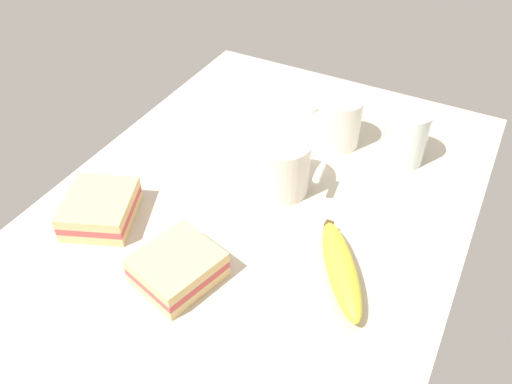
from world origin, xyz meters
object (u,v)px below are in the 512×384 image
(sandwich_side, at_px, (100,209))
(banana, at_px, (341,269))
(coffee_mug_milky, at_px, (282,166))
(glass_of_milk, at_px, (405,139))
(sandwich_main, at_px, (178,268))
(coffee_mug_black, at_px, (339,121))

(sandwich_side, distance_m, banana, 0.37)
(coffee_mug_milky, bearing_deg, glass_of_milk, 138.23)
(banana, bearing_deg, sandwich_side, -80.23)
(sandwich_main, xyz_separation_m, banana, (-0.11, 0.20, -0.00))
(glass_of_milk, bearing_deg, sandwich_side, -44.94)
(sandwich_side, xyz_separation_m, glass_of_milk, (-0.37, 0.37, 0.02))
(coffee_mug_black, relative_size, glass_of_milk, 1.02)
(glass_of_milk, distance_m, banana, 0.31)
(coffee_mug_milky, relative_size, sandwich_main, 0.91)
(sandwich_main, xyz_separation_m, sandwich_side, (-0.04, -0.17, 0.00))
(coffee_mug_black, distance_m, coffee_mug_milky, 0.17)
(coffee_mug_black, xyz_separation_m, sandwich_main, (0.40, -0.08, -0.03))
(coffee_mug_black, xyz_separation_m, banana, (0.30, 0.12, -0.03))
(coffee_mug_milky, distance_m, sandwich_main, 0.24)
(coffee_mug_milky, height_order, sandwich_side, coffee_mug_milky)
(coffee_mug_milky, height_order, banana, coffee_mug_milky)
(sandwich_side, relative_size, banana, 0.83)
(sandwich_side, height_order, banana, sandwich_side)
(coffee_mug_black, relative_size, banana, 0.60)
(coffee_mug_black, distance_m, glass_of_milk, 0.12)
(coffee_mug_black, bearing_deg, coffee_mug_milky, -11.88)
(coffee_mug_milky, xyz_separation_m, sandwich_main, (0.24, -0.04, -0.03))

